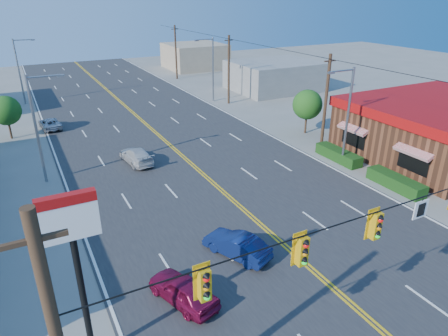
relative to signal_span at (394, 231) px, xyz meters
name	(u,v)px	position (x,y,z in m)	size (l,w,h in m)	color
ground	(376,327)	(0.12, 0.00, -4.89)	(160.00, 160.00, 0.00)	gray
road	(191,164)	(0.12, 20.00, -4.86)	(20.00, 120.00, 0.06)	#2D2D30
signal_span	(394,231)	(0.00, 0.00, 0.00)	(24.32, 0.34, 9.00)	#47301E
kfc	(440,129)	(20.02, 12.00, -2.51)	(16.30, 12.40, 4.70)	brown
pizza_hut_sign	(74,248)	(-10.88, 4.00, 0.30)	(1.90, 0.30, 6.85)	black
streetlight_se	(346,112)	(10.91, 14.00, -0.37)	(2.55, 0.25, 8.00)	gray
streetlight_ne	(212,66)	(10.91, 38.00, -0.37)	(2.55, 0.25, 8.00)	gray
streetlight_sw	(38,124)	(-10.67, 22.00, -0.37)	(2.55, 0.25, 8.00)	gray
streetlight_nw	(20,68)	(-10.67, 48.00, -0.37)	(2.55, 0.25, 8.00)	gray
utility_pole_near	(326,103)	(12.32, 18.00, -0.69)	(0.28, 0.28, 8.40)	#47301E
utility_pole_mid	(229,70)	(12.32, 36.00, -0.69)	(0.28, 0.28, 8.40)	#47301E
utility_pole_far	(176,53)	(12.32, 54.00, -0.69)	(0.28, 0.28, 8.40)	#47301E
tree_kfc_rear	(307,105)	(13.62, 22.00, -1.95)	(2.94, 2.94, 4.41)	#47301E
tree_west	(6,111)	(-12.88, 34.00, -2.09)	(2.80, 2.80, 4.20)	#47301E
bld_east_mid	(275,76)	(22.12, 40.00, -2.89)	(12.00, 10.00, 4.00)	gray
bld_east_far	(195,56)	(19.12, 62.00, -2.69)	(10.00, 10.00, 4.40)	tan
car_magenta	(183,291)	(-6.59, 5.26, -4.25)	(1.51, 3.75, 1.28)	maroon
car_blue	(237,246)	(-2.70, 7.18, -4.25)	(1.35, 3.86, 1.27)	navy
car_white	(137,156)	(-3.79, 22.25, -4.26)	(1.76, 4.32, 1.25)	#BCBCBC
car_silver	(50,124)	(-9.18, 35.34, -4.34)	(1.82, 3.95, 1.10)	#B9B9BF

